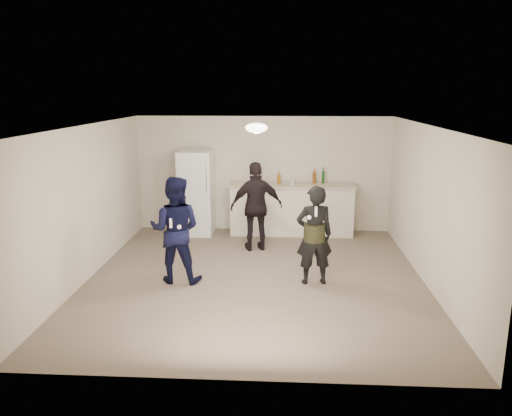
# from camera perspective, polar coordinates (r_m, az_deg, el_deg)

# --- Properties ---
(floor) EXTENTS (6.00, 6.00, 0.00)m
(floor) POSITION_cam_1_polar(r_m,az_deg,el_deg) (8.36, -0.08, -8.02)
(floor) COLOR #6B5B4C
(floor) RESTS_ON ground
(ceiling) EXTENTS (6.00, 6.00, 0.00)m
(ceiling) POSITION_cam_1_polar(r_m,az_deg,el_deg) (7.80, -0.09, 9.35)
(ceiling) COLOR silver
(ceiling) RESTS_ON wall_back
(wall_back) EXTENTS (6.00, 0.00, 6.00)m
(wall_back) POSITION_cam_1_polar(r_m,az_deg,el_deg) (10.93, 0.85, 3.90)
(wall_back) COLOR beige
(wall_back) RESTS_ON floor
(wall_front) EXTENTS (6.00, 0.00, 6.00)m
(wall_front) POSITION_cam_1_polar(r_m,az_deg,el_deg) (5.11, -2.09, -7.19)
(wall_front) COLOR beige
(wall_front) RESTS_ON floor
(wall_left) EXTENTS (0.00, 6.00, 6.00)m
(wall_left) POSITION_cam_1_polar(r_m,az_deg,el_deg) (8.59, -18.71, 0.59)
(wall_left) COLOR beige
(wall_left) RESTS_ON floor
(wall_right) EXTENTS (0.00, 6.00, 6.00)m
(wall_right) POSITION_cam_1_polar(r_m,az_deg,el_deg) (8.29, 19.25, 0.10)
(wall_right) COLOR beige
(wall_right) RESTS_ON floor
(counter) EXTENTS (2.60, 0.56, 1.05)m
(counter) POSITION_cam_1_polar(r_m,az_deg,el_deg) (10.74, 4.07, -0.25)
(counter) COLOR silver
(counter) RESTS_ON floor
(counter_top) EXTENTS (2.68, 0.64, 0.04)m
(counter_top) POSITION_cam_1_polar(r_m,az_deg,el_deg) (10.62, 4.12, 2.61)
(counter_top) COLOR beige
(counter_top) RESTS_ON counter
(fridge) EXTENTS (0.70, 0.70, 1.80)m
(fridge) POSITION_cam_1_polar(r_m,az_deg,el_deg) (10.75, -6.85, 1.75)
(fridge) COLOR white
(fridge) RESTS_ON floor
(fridge_handle) EXTENTS (0.02, 0.02, 0.60)m
(fridge_handle) POSITION_cam_1_polar(r_m,az_deg,el_deg) (10.27, -5.73, 3.51)
(fridge_handle) COLOR #BABABE
(fridge_handle) RESTS_ON fridge
(ceiling_dome) EXTENTS (0.36, 0.36, 0.16)m
(ceiling_dome) POSITION_cam_1_polar(r_m,az_deg,el_deg) (8.10, 0.04, 9.15)
(ceiling_dome) COLOR white
(ceiling_dome) RESTS_ON ceiling
(shaker) EXTENTS (0.08, 0.08, 0.17)m
(shaker) POSITION_cam_1_polar(r_m,az_deg,el_deg) (10.65, -0.27, 3.24)
(shaker) COLOR silver
(shaker) RESTS_ON counter_top
(man) EXTENTS (0.87, 0.69, 1.73)m
(man) POSITION_cam_1_polar(r_m,az_deg,el_deg) (8.09, -9.22, -2.47)
(man) COLOR #0D1039
(man) RESTS_ON floor
(woman) EXTENTS (0.64, 0.48, 1.61)m
(woman) POSITION_cam_1_polar(r_m,az_deg,el_deg) (7.95, 6.68, -3.11)
(woman) COLOR black
(woman) RESTS_ON floor
(camo_shorts) EXTENTS (0.34, 0.34, 0.28)m
(camo_shorts) POSITION_cam_1_polar(r_m,az_deg,el_deg) (7.94, 6.69, -2.78)
(camo_shorts) COLOR #2F3518
(camo_shorts) RESTS_ON woman
(spectator) EXTENTS (1.08, 0.65, 1.72)m
(spectator) POSITION_cam_1_polar(r_m,az_deg,el_deg) (9.57, 0.05, 0.16)
(spectator) COLOR black
(spectator) RESTS_ON floor
(remote_man) EXTENTS (0.04, 0.04, 0.15)m
(remote_man) POSITION_cam_1_polar(r_m,az_deg,el_deg) (7.77, -9.71, -1.71)
(remote_man) COLOR white
(remote_man) RESTS_ON man
(nunchuk_man) EXTENTS (0.07, 0.07, 0.07)m
(nunchuk_man) POSITION_cam_1_polar(r_m,az_deg,el_deg) (7.79, -8.78, -2.16)
(nunchuk_man) COLOR white
(nunchuk_man) RESTS_ON man
(remote_woman) EXTENTS (0.04, 0.04, 0.15)m
(remote_woman) POSITION_cam_1_polar(r_m,az_deg,el_deg) (7.60, 6.88, -0.41)
(remote_woman) COLOR white
(remote_woman) RESTS_ON woman
(nunchuk_woman) EXTENTS (0.07, 0.07, 0.07)m
(nunchuk_woman) POSITION_cam_1_polar(r_m,az_deg,el_deg) (7.64, 6.09, -1.07)
(nunchuk_woman) COLOR white
(nunchuk_woman) RESTS_ON woman
(bottle_cluster) EXTENTS (1.02, 0.41, 0.27)m
(bottle_cluster) POSITION_cam_1_polar(r_m,az_deg,el_deg) (10.66, 5.33, 3.33)
(bottle_cluster) COLOR brown
(bottle_cluster) RESTS_ON counter_top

